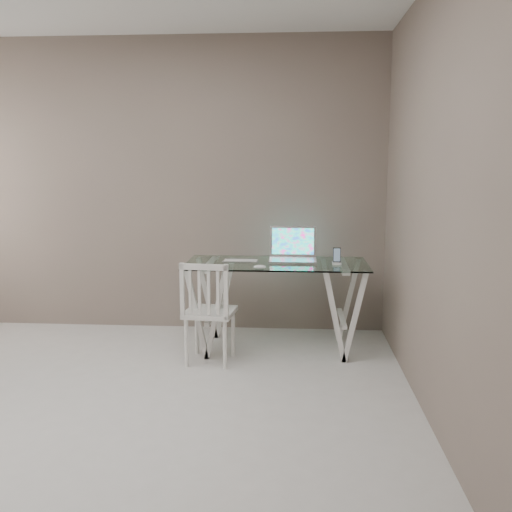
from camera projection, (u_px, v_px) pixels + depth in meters
The scene contains 7 objects.
room at pixel (65, 135), 3.06m from camera, with size 4.50×4.52×2.71m.
desk at pixel (276, 305), 4.79m from camera, with size 1.50×0.70×0.75m.
chair at pixel (208, 308), 4.41m from camera, with size 0.41×0.41×0.82m.
laptop at pixel (293, 252), 4.85m from camera, with size 0.40×0.34×0.28m.
keyboard at pixel (241, 261), 4.80m from camera, with size 0.30×0.13×0.01m, color silver.
mouse at pixel (260, 267), 4.45m from camera, with size 0.10×0.06×0.03m, color silver.
phone_dock at pixel (337, 260), 4.65m from camera, with size 0.07×0.07×0.14m.
Camera 1 is at (1.18, -3.02, 1.57)m, focal length 40.00 mm.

